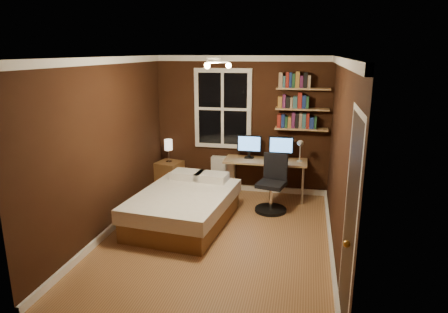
% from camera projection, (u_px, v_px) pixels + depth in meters
% --- Properties ---
extents(floor, '(4.20, 4.20, 0.00)m').
position_uv_depth(floor, '(217.00, 238.00, 5.68)').
color(floor, brown).
rests_on(floor, ground).
extents(wall_back, '(3.20, 0.04, 2.50)m').
position_uv_depth(wall_back, '(242.00, 125.00, 7.35)').
color(wall_back, black).
rests_on(wall_back, ground).
extents(wall_left, '(0.04, 4.20, 2.50)m').
position_uv_depth(wall_left, '(107.00, 147.00, 5.68)').
color(wall_left, black).
rests_on(wall_left, ground).
extents(wall_right, '(0.04, 4.20, 2.50)m').
position_uv_depth(wall_right, '(340.00, 159.00, 5.04)').
color(wall_right, black).
rests_on(wall_right, ground).
extents(ceiling, '(3.20, 4.20, 0.02)m').
position_uv_depth(ceiling, '(216.00, 57.00, 5.04)').
color(ceiling, white).
rests_on(ceiling, wall_back).
extents(window, '(1.06, 0.06, 1.46)m').
position_uv_depth(window, '(223.00, 109.00, 7.31)').
color(window, white).
rests_on(window, wall_back).
extents(door, '(0.03, 0.82, 2.05)m').
position_uv_depth(door, '(349.00, 227.00, 3.64)').
color(door, black).
rests_on(door, ground).
extents(door_knob, '(0.06, 0.06, 0.06)m').
position_uv_depth(door_knob, '(347.00, 244.00, 3.37)').
color(door_knob, gold).
rests_on(door_knob, door).
extents(ceiling_fixture, '(0.44, 0.44, 0.18)m').
position_uv_depth(ceiling_fixture, '(214.00, 66.00, 4.97)').
color(ceiling_fixture, beige).
rests_on(ceiling_fixture, ceiling).
extents(bookshelf_lower, '(0.92, 0.22, 0.03)m').
position_uv_depth(bookshelf_lower, '(301.00, 129.00, 7.02)').
color(bookshelf_lower, tan).
rests_on(bookshelf_lower, wall_back).
extents(books_row_lower, '(0.66, 0.16, 0.23)m').
position_uv_depth(books_row_lower, '(302.00, 121.00, 6.99)').
color(books_row_lower, maroon).
rests_on(books_row_lower, bookshelf_lower).
extents(bookshelf_middle, '(0.92, 0.22, 0.03)m').
position_uv_depth(bookshelf_middle, '(302.00, 109.00, 6.93)').
color(bookshelf_middle, tan).
rests_on(bookshelf_middle, wall_back).
extents(books_row_middle, '(0.48, 0.16, 0.23)m').
position_uv_depth(books_row_middle, '(303.00, 101.00, 6.90)').
color(books_row_middle, navy).
rests_on(books_row_middle, bookshelf_middle).
extents(bookshelf_upper, '(0.92, 0.22, 0.03)m').
position_uv_depth(bookshelf_upper, '(303.00, 89.00, 6.84)').
color(bookshelf_upper, tan).
rests_on(bookshelf_upper, wall_back).
extents(books_row_upper, '(0.54, 0.16, 0.23)m').
position_uv_depth(books_row_upper, '(304.00, 81.00, 6.81)').
color(books_row_upper, '#235230').
rests_on(books_row_upper, bookshelf_upper).
extents(bed, '(1.49, 1.95, 0.62)m').
position_uv_depth(bed, '(184.00, 207.00, 6.11)').
color(bed, brown).
rests_on(bed, ground).
extents(nightstand, '(0.52, 0.52, 0.54)m').
position_uv_depth(nightstand, '(170.00, 175.00, 7.63)').
color(nightstand, brown).
rests_on(nightstand, ground).
extents(bedside_lamp, '(0.15, 0.15, 0.44)m').
position_uv_depth(bedside_lamp, '(169.00, 151.00, 7.50)').
color(bedside_lamp, beige).
rests_on(bedside_lamp, nightstand).
extents(radiator, '(0.44, 0.15, 0.66)m').
position_uv_depth(radiator, '(223.00, 174.00, 7.54)').
color(radiator, silver).
rests_on(radiator, ground).
extents(desk, '(1.46, 0.55, 0.70)m').
position_uv_depth(desk, '(265.00, 163.00, 7.13)').
color(desk, tan).
rests_on(desk, ground).
extents(monitor_left, '(0.44, 0.12, 0.42)m').
position_uv_depth(monitor_left, '(249.00, 147.00, 7.19)').
color(monitor_left, black).
rests_on(monitor_left, desk).
extents(monitor_right, '(0.44, 0.12, 0.42)m').
position_uv_depth(monitor_right, '(281.00, 148.00, 7.08)').
color(monitor_right, black).
rests_on(monitor_right, desk).
extents(desk_lamp, '(0.14, 0.32, 0.44)m').
position_uv_depth(desk_lamp, '(300.00, 151.00, 6.87)').
color(desk_lamp, silver).
rests_on(desk_lamp, desk).
extents(office_chair, '(0.52, 0.52, 0.95)m').
position_uv_depth(office_chair, '(272.00, 190.00, 6.58)').
color(office_chair, black).
rests_on(office_chair, ground).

